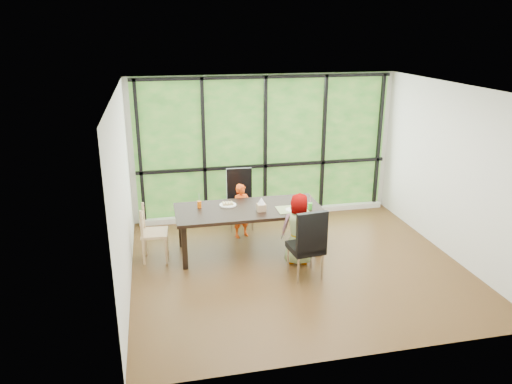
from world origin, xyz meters
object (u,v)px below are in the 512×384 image
plate_far (228,205)px  plate_near (292,210)px  child_older (300,229)px  chair_window_leather (241,200)px  chair_end_beech (155,233)px  chair_interior_leather (306,243)px  dining_table (249,230)px  tissue_box (261,207)px  green_cup (310,206)px  child_toddler (242,211)px  orange_cup (199,204)px

plate_far → plate_near: 1.05m
child_older → plate_far: child_older is taller
child_older → plate_far: 1.27m
chair_window_leather → plate_far: bearing=-110.3°
chair_end_beech → child_older: 2.26m
chair_interior_leather → plate_far: size_ratio=3.94×
dining_table → tissue_box: 0.49m
dining_table → plate_near: 0.80m
green_cup → chair_end_beech: bearing=173.6°
chair_window_leather → chair_interior_leather: bearing=-69.7°
plate_near → chair_window_leather: bearing=116.6°
chair_interior_leather → child_toddler: size_ratio=1.13×
chair_interior_leather → tissue_box: bearing=-67.5°
child_toddler → plate_near: size_ratio=4.51×
chair_interior_leather → green_cup: (0.30, 0.75, 0.26)m
plate_near → green_cup: (0.29, -0.03, 0.05)m
child_toddler → tissue_box: size_ratio=7.12×
child_toddler → green_cup: 1.32m
child_older → plate_near: size_ratio=5.30×
plate_near → green_cup: bearing=-5.7°
chair_interior_leather → chair_end_beech: bearing=-31.9°
chair_interior_leather → orange_cup: chair_interior_leather is taller
child_toddler → green_cup: child_toddler is taller
child_toddler → tissue_box: 0.85m
dining_table → chair_interior_leather: bearing=-57.7°
dining_table → chair_interior_leather: chair_interior_leather is taller
chair_interior_leather → orange_cup: 1.87m
plate_near → child_toddler: bearing=128.2°
child_toddler → orange_cup: bearing=-171.2°
plate_far → green_cup: bearing=-20.1°
plate_far → tissue_box: 0.60m
chair_end_beech → plate_near: size_ratio=4.23×
child_toddler → orange_cup: size_ratio=8.87×
dining_table → chair_end_beech: bearing=179.5°
chair_window_leather → orange_cup: (-0.82, -0.79, 0.26)m
chair_end_beech → chair_window_leather: bearing=-53.3°
chair_window_leather → plate_far: (-0.35, -0.79, 0.22)m
chair_interior_leather → green_cup: 0.86m
orange_cup → green_cup: green_cup is taller
child_older → orange_cup: bearing=-9.8°
dining_table → chair_window_leather: chair_window_leather is taller
green_cup → orange_cup: bearing=165.1°
chair_interior_leather → green_cup: size_ratio=9.82×
orange_cup → tissue_box: size_ratio=0.80×
chair_window_leather → chair_interior_leather: 2.08m
child_toddler → plate_near: (0.66, -0.84, 0.28)m
chair_interior_leather → child_older: bearing=-102.6°
dining_table → child_older: child_older is taller
chair_window_leather → chair_interior_leather: same height
child_older → plate_near: bearing=-66.8°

